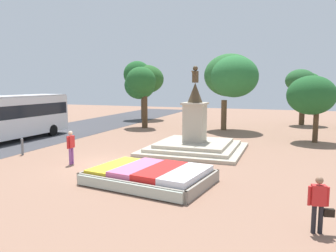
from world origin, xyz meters
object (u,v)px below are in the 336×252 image
(statue_monument, at_px, (195,139))
(flower_planter, at_px, (150,176))
(pedestrian_with_handbag, at_px, (319,202))
(city_bus, at_px, (6,116))
(pedestrian_crossing_plaza, at_px, (71,145))
(kerb_bollard_mid_b, at_px, (22,146))

(statue_monument, bearing_deg, flower_planter, -89.74)
(statue_monument, distance_m, pedestrian_with_handbag, 11.65)
(statue_monument, distance_m, city_bus, 13.70)
(flower_planter, relative_size, pedestrian_crossing_plaza, 3.12)
(city_bus, bearing_deg, statue_monument, 6.43)
(city_bus, bearing_deg, pedestrian_with_handbag, -22.73)
(flower_planter, height_order, city_bus, city_bus)
(flower_planter, height_order, statue_monument, statue_monument)
(statue_monument, relative_size, city_bus, 0.57)
(statue_monument, xyz_separation_m, city_bus, (-13.56, -1.53, 1.15))
(pedestrian_with_handbag, bearing_deg, statue_monument, 122.46)
(statue_monument, height_order, city_bus, statue_monument)
(statue_monument, bearing_deg, city_bus, -173.57)
(pedestrian_crossing_plaza, bearing_deg, city_bus, 154.68)
(flower_planter, bearing_deg, kerb_bollard_mid_b, 164.80)
(flower_planter, xyz_separation_m, kerb_bollard_mid_b, (-9.21, 2.50, 0.21))
(city_bus, xyz_separation_m, pedestrian_with_handbag, (19.81, -8.30, -0.98))
(city_bus, height_order, pedestrian_crossing_plaza, city_bus)
(pedestrian_with_handbag, bearing_deg, pedestrian_crossing_plaza, 159.28)
(flower_planter, relative_size, pedestrian_with_handbag, 3.35)
(statue_monument, bearing_deg, kerb_bollard_mid_b, -153.21)
(statue_monument, xyz_separation_m, pedestrian_with_handbag, (6.25, -9.83, 0.16))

